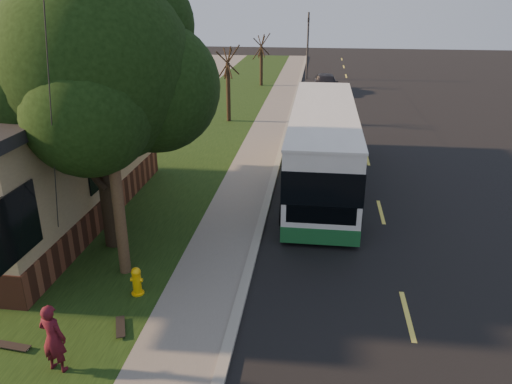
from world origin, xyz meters
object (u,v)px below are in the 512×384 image
at_px(bare_tree_near, 228,85).
at_px(distant_car, 326,83).
at_px(fire_hydrant, 137,281).
at_px(skateboard_spare, 12,346).
at_px(bare_tree_far, 261,61).
at_px(utility_pole, 107,104).
at_px(skateboarder, 53,338).
at_px(dumpster, 69,184).
at_px(leafy_tree, 98,70).
at_px(skateboard_main, 120,327).
at_px(traffic_signal, 308,41).
at_px(transit_bus, 323,144).

bearing_deg(bare_tree_near, distant_car, 60.29).
xyz_separation_m(fire_hydrant, skateboard_spare, (-1.94, -2.33, -0.31)).
bearing_deg(bare_tree_far, utility_pole, -90.60).
bearing_deg(skateboarder, dumpster, -55.94).
relative_size(leafy_tree, skateboard_main, 9.71).
bearing_deg(traffic_signal, skateboarder, -95.84).
height_order(bare_tree_far, skateboarder, bare_tree_far).
bearing_deg(skateboard_main, skateboard_spare, -155.77).
bearing_deg(bare_tree_near, fire_hydrant, -87.14).
bearing_deg(utility_pole, dumpster, 130.33).
relative_size(utility_pole, distant_car, 2.19).
bearing_deg(skateboard_spare, fire_hydrant, 50.27).
bearing_deg(skateboarder, traffic_signal, -86.51).
bearing_deg(bare_tree_near, traffic_signal, 75.96).
relative_size(utility_pole, skateboarder, 6.01).
height_order(fire_hydrant, bare_tree_far, bare_tree_far).
bearing_deg(leafy_tree, bare_tree_far, 87.55).
bearing_deg(traffic_signal, utility_pole, -96.58).
height_order(leafy_tree, skateboarder, leafy_tree).
relative_size(leafy_tree, transit_bus, 0.70).
bearing_deg(traffic_signal, dumpster, -104.72).
xyz_separation_m(fire_hydrant, distant_car, (4.74, 27.88, 0.27)).
bearing_deg(skateboard_spare, transit_bus, 59.48).
xyz_separation_m(fire_hydrant, skateboard_main, (0.10, -1.41, -0.31)).
bearing_deg(bare_tree_near, dumpster, -105.58).
distance_m(transit_bus, skateboard_spare, 12.77).
relative_size(leafy_tree, bare_tree_far, 1.94).
bearing_deg(fire_hydrant, distant_car, 80.35).
height_order(bare_tree_near, distant_car, bare_tree_near).
relative_size(fire_hydrant, bare_tree_far, 0.18).
height_order(utility_pole, skateboard_main, utility_pole).
height_order(skateboarder, distant_car, skateboarder).
relative_size(fire_hydrant, utility_pole, 0.08).
bearing_deg(skateboarder, leafy_tree, -71.18).
bearing_deg(traffic_signal, bare_tree_far, -131.19).
height_order(transit_bus, skateboarder, transit_bus).
relative_size(bare_tree_far, skateboard_main, 5.02).
bearing_deg(skateboard_main, distant_car, 81.00).
bearing_deg(utility_pole, fire_hydrant, -54.62).
xyz_separation_m(traffic_signal, distant_car, (1.64, -6.12, -2.46)).
height_order(traffic_signal, dumpster, traffic_signal).
height_order(fire_hydrant, skateboard_spare, fire_hydrant).
height_order(leafy_tree, bare_tree_near, leafy_tree).
bearing_deg(distant_car, skateboard_main, -104.78).
height_order(leafy_tree, dumpster, leafy_tree).
height_order(transit_bus, skateboard_spare, transit_bus).
xyz_separation_m(leafy_tree, bare_tree_near, (0.67, 15.35, -3.02)).
height_order(fire_hydrant, bare_tree_near, bare_tree_near).
bearing_deg(bare_tree_far, leafy_tree, -92.45).
distance_m(transit_bus, skateboarder, 12.52).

